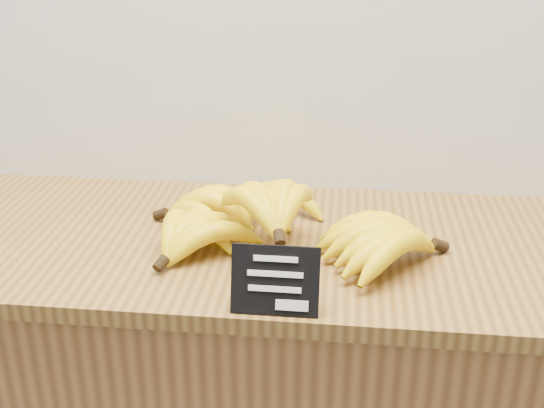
% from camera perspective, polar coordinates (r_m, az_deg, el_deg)
% --- Properties ---
extents(counter_top, '(1.38, 0.54, 0.03)m').
position_cam_1_polar(counter_top, '(1.26, 0.25, -3.46)').
color(counter_top, brown).
rests_on(counter_top, counter).
extents(chalkboard_sign, '(0.13, 0.04, 0.10)m').
position_cam_1_polar(chalkboard_sign, '(1.01, 0.26, -6.44)').
color(chalkboard_sign, black).
rests_on(chalkboard_sign, counter_top).
extents(banana_pile, '(0.56, 0.38, 0.12)m').
position_cam_1_polar(banana_pile, '(1.22, -0.03, -1.23)').
color(banana_pile, yellow).
rests_on(banana_pile, counter_top).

